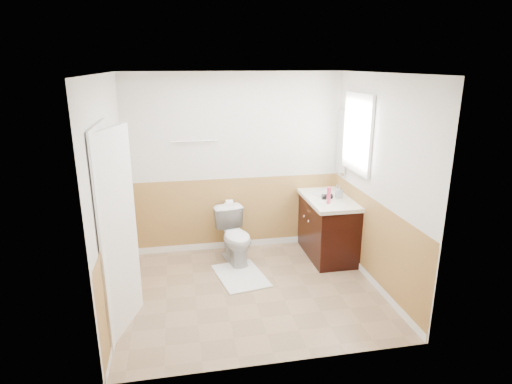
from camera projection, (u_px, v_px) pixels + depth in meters
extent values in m
plane|color=#8C7051|center=(252.00, 291.00, 5.06)|extent=(3.00, 3.00, 0.00)
plane|color=white|center=(251.00, 73.00, 4.34)|extent=(3.00, 3.00, 0.00)
plane|color=silver|center=(235.00, 164.00, 5.92)|extent=(3.00, 0.00, 3.00)
plane|color=silver|center=(279.00, 235.00, 3.48)|extent=(3.00, 0.00, 3.00)
plane|color=silver|center=(110.00, 198.00, 4.44)|extent=(0.00, 3.00, 3.00)
plane|color=silver|center=(377.00, 183.00, 4.97)|extent=(0.00, 3.00, 3.00)
plane|color=#B18546|center=(236.00, 215.00, 6.13)|extent=(3.00, 0.00, 3.00)
plane|color=#B18546|center=(277.00, 314.00, 3.71)|extent=(3.00, 0.00, 3.00)
plane|color=#B18546|center=(118.00, 263.00, 4.65)|extent=(0.00, 2.60, 2.60)
plane|color=#B18546|center=(371.00, 243.00, 5.18)|extent=(0.00, 2.60, 2.60)
imported|color=silver|center=(235.00, 236.00, 5.73)|extent=(0.53, 0.77, 0.72)
cube|color=white|center=(241.00, 276.00, 5.40)|extent=(0.69, 0.89, 0.02)
cube|color=black|center=(327.00, 227.00, 5.93)|extent=(0.55, 1.10, 0.80)
sphere|color=silver|center=(309.00, 221.00, 5.74)|extent=(0.03, 0.03, 0.03)
sphere|color=silver|center=(304.00, 216.00, 5.93)|extent=(0.03, 0.03, 0.03)
cube|color=silver|center=(327.00, 199.00, 5.81)|extent=(0.60, 1.15, 0.05)
cylinder|color=white|center=(325.00, 193.00, 5.94)|extent=(0.36, 0.36, 0.02)
cylinder|color=silver|center=(337.00, 188.00, 5.95)|extent=(0.02, 0.02, 0.14)
cylinder|color=#D2365C|center=(329.00, 195.00, 5.49)|extent=(0.05, 0.05, 0.22)
imported|color=#98A3AC|center=(339.00, 192.00, 5.73)|extent=(0.09, 0.09, 0.17)
cylinder|color=black|center=(327.00, 196.00, 5.70)|extent=(0.14, 0.07, 0.07)
cylinder|color=black|center=(325.00, 199.00, 5.69)|extent=(0.03, 0.03, 0.07)
cube|color=silver|center=(342.00, 142.00, 5.91)|extent=(0.02, 0.35, 0.90)
cube|color=white|center=(357.00, 133.00, 5.37)|extent=(0.04, 0.80, 1.00)
cube|color=white|center=(359.00, 133.00, 5.37)|extent=(0.01, 0.70, 0.90)
cube|color=white|center=(117.00, 234.00, 4.10)|extent=(0.29, 0.78, 2.04)
cube|color=white|center=(109.00, 234.00, 4.08)|extent=(0.02, 0.92, 2.10)
sphere|color=silver|center=(127.00, 228.00, 4.44)|extent=(0.06, 0.06, 0.06)
cylinder|color=silver|center=(194.00, 141.00, 5.68)|extent=(0.62, 0.02, 0.02)
cylinder|color=silver|center=(229.00, 204.00, 6.00)|extent=(0.14, 0.02, 0.02)
cylinder|color=white|center=(229.00, 204.00, 6.00)|extent=(0.10, 0.11, 0.11)
cube|color=white|center=(229.00, 211.00, 6.03)|extent=(0.10, 0.01, 0.16)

